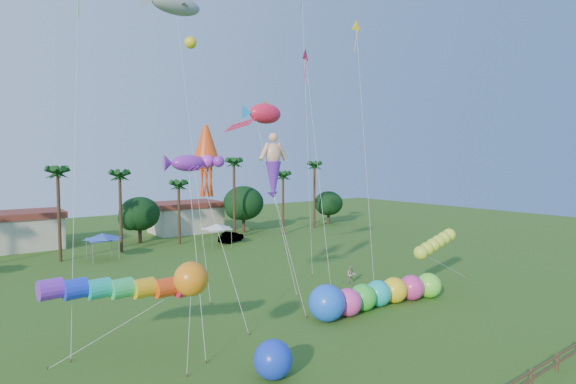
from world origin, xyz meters
TOP-DOWN VIEW (x-y plane):
  - ground at (0.00, 0.00)m, footprint 160.00×160.00m
  - tree_line at (3.57, 44.00)m, footprint 69.46×8.91m
  - buildings_row at (-3.09, 50.00)m, footprint 35.00×7.00m
  - tent_row at (-6.00, 36.33)m, footprint 31.00×4.00m
  - car_b at (11.29, 38.02)m, footprint 4.53×3.34m
  - spectator_b at (9.42, 12.87)m, footprint 1.03×1.01m
  - caterpillar_inflatable at (5.77, 6.84)m, footprint 12.78×3.44m
  - blue_ball at (-6.62, 2.53)m, footprint 2.04×2.04m
  - rainbow_tube at (-10.50, 9.27)m, footprint 9.52×2.39m
  - green_worm at (12.46, 7.58)m, footprint 10.82×2.35m
  - orange_ball_kite at (-9.79, 5.40)m, footprint 2.34×2.34m
  - merman_kite at (0.98, 13.22)m, footprint 2.43×5.84m
  - fish_kite at (3.80, 18.46)m, footprint 5.20×7.38m
  - shark_kite at (-3.02, 22.30)m, footprint 6.32×9.03m
  - squid_kite at (-4.97, 13.06)m, footprint 2.10×5.95m
  - lobster_kite at (-7.60, 10.26)m, footprint 4.04×5.36m
  - delta_kite_red at (6.28, 15.64)m, footprint 1.37×4.52m
  - delta_kite_yellow at (11.99, 15.00)m, footprint 2.35×4.38m
  - delta_kite_blue at (9.86, 20.64)m, footprint 2.08×4.00m

SIDE VIEW (x-z plane):
  - ground at x=0.00m, z-range 0.00..0.00m
  - car_b at x=11.29m, z-range 0.00..1.42m
  - spectator_b at x=9.42m, z-range 0.00..1.68m
  - blue_ball at x=-6.62m, z-range 0.00..2.04m
  - caterpillar_inflatable at x=5.77m, z-range -0.21..2.39m
  - buildings_row at x=-3.09m, z-range 0.00..4.00m
  - tent_row at x=-6.00m, z-range 2.45..3.05m
  - green_worm at x=12.46m, z-range 1.32..5.42m
  - rainbow_tube at x=-10.50m, z-range 1.50..5.66m
  - tree_line at x=3.57m, z-range -1.22..9.78m
  - orange_ball_kite at x=-9.79m, z-range 2.13..8.18m
  - merman_kite at x=0.98m, z-range 4.03..17.06m
  - lobster_kite at x=-7.60m, z-range 5.18..17.04m
  - squid_kite at x=-4.97m, z-range 4.49..18.38m
  - fish_kite at x=3.80m, z-range 7.27..23.87m
  - delta_kite_red at x=6.28m, z-range 9.70..31.01m
  - delta_kite_yellow at x=11.99m, z-range 11.30..35.99m
  - shark_kite at x=-3.02m, z-range 11.92..37.90m
  - delta_kite_blue at x=9.86m, z-range 13.12..42.17m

